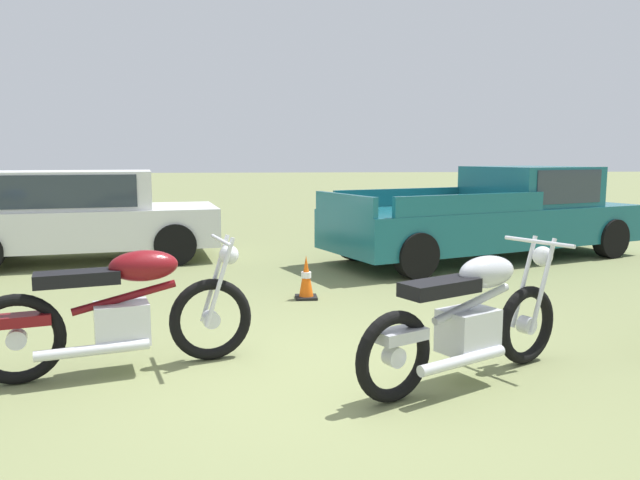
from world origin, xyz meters
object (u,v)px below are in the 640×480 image
at_px(pickup_truck_teal, 499,212).
at_px(traffic_cone, 306,279).
at_px(motorcycle_maroon, 122,310).
at_px(motorcycle_silver, 469,318).
at_px(car_white, 71,209).

distance_m(pickup_truck_teal, traffic_cone, 4.27).
relative_size(motorcycle_maroon, motorcycle_silver, 1.11).
relative_size(motorcycle_silver, traffic_cone, 3.56).
bearing_deg(motorcycle_maroon, car_white, 93.52).
height_order(motorcycle_silver, car_white, car_white).
relative_size(car_white, traffic_cone, 8.44).
xyz_separation_m(motorcycle_silver, pickup_truck_teal, (2.35, 5.31, 0.28)).
bearing_deg(pickup_truck_teal, car_white, 156.40).
bearing_deg(traffic_cone, motorcycle_silver, -69.87).
height_order(motorcycle_maroon, motorcycle_silver, same).
bearing_deg(car_white, motorcycle_maroon, -80.62).
height_order(motorcycle_silver, traffic_cone, motorcycle_silver).
bearing_deg(motorcycle_silver, traffic_cone, 81.97).
bearing_deg(motorcycle_silver, car_white, 100.47).
distance_m(car_white, pickup_truck_teal, 6.86).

